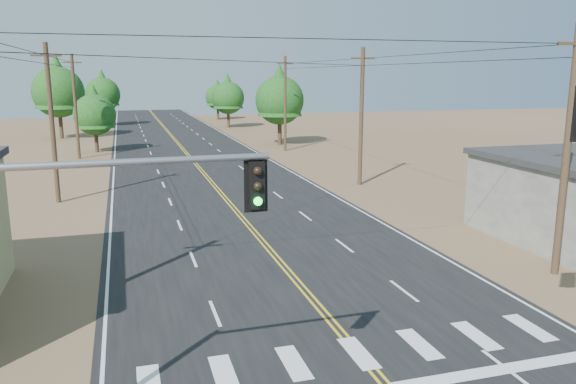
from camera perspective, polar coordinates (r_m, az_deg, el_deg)
name	(u,v)px	position (r m, az deg, el deg)	size (l,w,h in m)	color
road	(225,199)	(37.38, -6.38, -0.66)	(15.00, 200.00, 0.02)	black
utility_pole_left_mid	(52,123)	(38.31, -22.86, 6.52)	(1.80, 0.30, 10.00)	#4C3826
utility_pole_left_far	(75,106)	(58.19, -20.79, 8.18)	(1.80, 0.30, 10.00)	#4C3826
utility_pole_right_near	(567,150)	(24.76, 26.48, 3.80)	(1.80, 0.30, 10.00)	#4C3826
utility_pole_right_mid	(361,116)	(41.61, 7.46, 7.69)	(1.80, 0.30, 10.00)	#4C3826
utility_pole_right_far	(285,103)	(60.42, -0.29, 9.04)	(1.80, 0.30, 10.00)	#4C3826
signal_mast_left	(66,264)	(11.66, -21.64, -6.82)	(5.86, 0.39, 6.58)	gray
tree_left_near	(94,110)	(62.62, -19.08, 7.84)	(4.31, 4.31, 7.19)	#3F2D1E
tree_left_mid	(58,87)	(77.90, -22.35, 9.85)	(6.43, 6.43, 10.71)	#3F2D1E
tree_left_far	(102,91)	(95.22, -18.34, 9.71)	(5.42, 5.42, 9.04)	#3F2D1E
tree_right_near	(280,95)	(65.75, -0.86, 9.79)	(5.62, 5.62, 9.36)	#3F2D1E
tree_right_mid	(228,95)	(88.14, -6.12, 9.82)	(4.98, 4.98, 8.31)	#3F2D1E
tree_right_far	(217,95)	(104.53, -7.18, 9.78)	(4.42, 4.42, 7.37)	#3F2D1E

